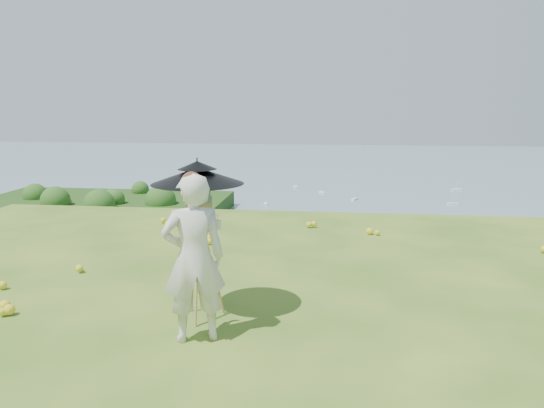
# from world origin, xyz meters

# --- Properties ---
(ground) EXTENTS (14.00, 14.00, 0.00)m
(ground) POSITION_xyz_m (0.00, 0.00, 0.00)
(ground) COLOR #38641C
(ground) RESTS_ON ground
(shoreline_tier) EXTENTS (170.00, 28.00, 8.00)m
(shoreline_tier) POSITION_xyz_m (0.00, 75.00, -36.00)
(shoreline_tier) COLOR gray
(shoreline_tier) RESTS_ON bay_water
(bay_water) EXTENTS (700.00, 700.00, 0.00)m
(bay_water) POSITION_xyz_m (0.00, 240.00, -34.00)
(bay_water) COLOR slate
(bay_water) RESTS_ON ground
(peninsula) EXTENTS (90.00, 60.00, 12.00)m
(peninsula) POSITION_xyz_m (-75.00, 155.00, -29.00)
(peninsula) COLOR #183B10
(peninsula) RESTS_ON bay_water
(slope_trees) EXTENTS (110.00, 50.00, 6.00)m
(slope_trees) POSITION_xyz_m (0.00, 35.00, -15.00)
(slope_trees) COLOR #205419
(slope_trees) RESTS_ON forest_slope
(harbor_town) EXTENTS (110.00, 22.00, 5.00)m
(harbor_town) POSITION_xyz_m (0.00, 75.00, -29.50)
(harbor_town) COLOR #BCBBB7
(harbor_town) RESTS_ON shoreline_tier
(moored_boats) EXTENTS (140.00, 140.00, 0.70)m
(moored_boats) POSITION_xyz_m (-12.50, 161.00, -33.65)
(moored_boats) COLOR white
(moored_boats) RESTS_ON bay_water
(wildflowers) EXTENTS (10.00, 10.50, 0.12)m
(wildflowers) POSITION_xyz_m (0.00, 0.25, 0.06)
(wildflowers) COLOR yellow
(wildflowers) RESTS_ON ground
(painter) EXTENTS (0.80, 0.66, 1.86)m
(painter) POSITION_xyz_m (-0.23, -0.15, 0.93)
(painter) COLOR beige
(painter) RESTS_ON ground
(field_easel) EXTENTS (0.81, 0.81, 1.63)m
(field_easel) POSITION_xyz_m (-0.33, 0.46, 0.81)
(field_easel) COLOR #A77546
(field_easel) RESTS_ON ground
(sun_umbrella) EXTENTS (1.31, 1.31, 0.62)m
(sun_umbrella) POSITION_xyz_m (-0.34, 0.49, 1.65)
(sun_umbrella) COLOR black
(sun_umbrella) RESTS_ON field_easel
(painter_cap) EXTENTS (0.31, 0.33, 0.10)m
(painter_cap) POSITION_xyz_m (-0.23, -0.15, 1.81)
(painter_cap) COLOR pink
(painter_cap) RESTS_ON painter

